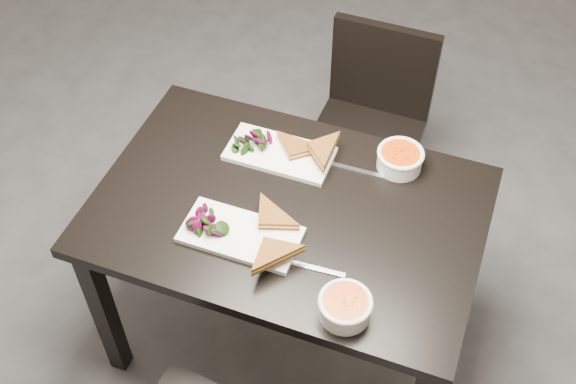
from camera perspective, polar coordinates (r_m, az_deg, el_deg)
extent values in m
plane|color=#47474C|center=(3.09, -2.01, -3.26)|extent=(5.00, 5.00, 0.00)
cube|color=black|center=(2.21, 0.00, -1.54)|extent=(1.20, 0.80, 0.04)
cube|color=black|center=(2.52, -14.55, -9.25)|extent=(0.06, 0.06, 0.71)
cube|color=black|center=(2.86, -7.78, 1.44)|extent=(0.06, 0.06, 0.71)
cube|color=black|center=(2.66, 13.62, -4.55)|extent=(0.06, 0.06, 0.71)
cube|color=black|center=(2.88, 6.15, 4.19)|extent=(0.43, 0.43, 0.04)
cube|color=black|center=(2.95, 1.44, -0.30)|extent=(0.04, 0.04, 0.41)
cube|color=black|center=(2.90, 8.14, -2.25)|extent=(0.04, 0.04, 0.41)
cube|color=black|center=(3.19, 3.70, 4.23)|extent=(0.04, 0.04, 0.41)
cube|color=black|center=(3.14, 9.93, 2.51)|extent=(0.04, 0.04, 0.41)
cube|color=black|center=(2.87, 7.65, 9.79)|extent=(0.42, 0.05, 0.40)
cube|color=white|center=(2.12, -3.82, -3.45)|extent=(0.35, 0.18, 0.02)
cylinder|color=white|center=(1.95, 4.58, -9.27)|extent=(0.14, 0.14, 0.06)
cylinder|color=#CE4E09|center=(1.93, 4.63, -8.87)|extent=(0.12, 0.12, 0.02)
torus|color=white|center=(1.93, 4.64, -8.76)|extent=(0.15, 0.15, 0.01)
cube|color=silver|center=(2.06, 2.16, -6.13)|extent=(0.18, 0.03, 0.00)
cube|color=white|center=(2.34, -0.67, 3.09)|extent=(0.35, 0.17, 0.02)
cylinder|color=white|center=(2.32, 8.95, 2.53)|extent=(0.15, 0.15, 0.06)
cylinder|color=#CE4E09|center=(2.30, 9.03, 2.97)|extent=(0.13, 0.13, 0.02)
torus|color=white|center=(2.30, 9.05, 3.10)|extent=(0.15, 0.15, 0.01)
cube|color=silver|center=(2.31, 5.55, 1.77)|extent=(0.18, 0.02, 0.00)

